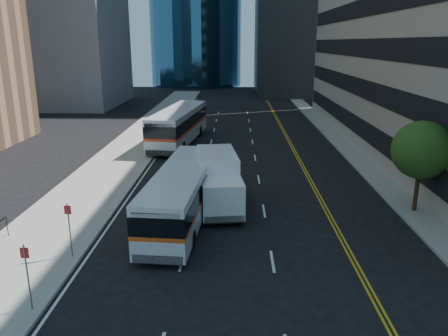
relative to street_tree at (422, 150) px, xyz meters
name	(u,v)px	position (x,y,z in m)	size (l,w,h in m)	color
ground	(264,286)	(-9.00, -8.00, -3.64)	(160.00, 160.00, 0.00)	black
sidewalk_west	(137,143)	(-19.50, 17.00, -3.57)	(5.00, 90.00, 0.15)	gray
sidewalk_east	(343,144)	(0.00, 17.00, -3.57)	(2.00, 90.00, 0.15)	gray
street_tree	(422,150)	(0.00, 0.00, 0.00)	(3.20, 3.20, 5.10)	#332114
bus_front	(182,193)	(-13.00, -1.45, -2.09)	(3.25, 11.19, 2.85)	silver
bus_rear	(179,125)	(-15.50, 17.32, -1.85)	(4.36, 12.96, 3.28)	silver
box_truck	(218,180)	(-11.14, 0.71, -2.03)	(3.00, 6.60, 3.05)	white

